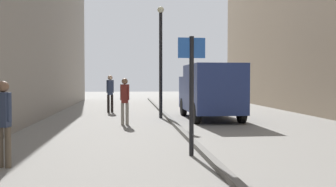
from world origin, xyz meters
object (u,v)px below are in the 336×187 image
Objects in this scene: lamp_post at (161,54)px; street_sign_post at (192,85)px; pedestrian_main_foreground at (4,118)px; pedestrian_mid_block at (110,91)px; delivery_van at (210,90)px; pedestrian_far_crossing at (125,98)px.

street_sign_post is at bearing -90.08° from lamp_post.
pedestrian_mid_block is at bearing -79.18° from pedestrian_main_foreground.
delivery_van is at bearing -106.14° from pedestrian_main_foreground.
pedestrian_far_crossing is at bearing 81.15° from pedestrian_mid_block.
pedestrian_main_foreground is 0.88× the size of pedestrian_mid_block.
lamp_post is (2.29, -3.15, 1.65)m from pedestrian_mid_block.
pedestrian_main_foreground is 7.26m from pedestrian_far_crossing.
delivery_van is 2.61m from lamp_post.
lamp_post reaches higher than pedestrian_mid_block.
pedestrian_far_crossing is 0.65× the size of street_sign_post.
lamp_post is at bearing -93.98° from street_sign_post.
pedestrian_mid_block is 11.92m from street_sign_post.
pedestrian_mid_block reaches higher than pedestrian_far_crossing.
lamp_post is (-2.01, 0.70, 1.50)m from delivery_van.
street_sign_post is at bearing 84.26° from pedestrian_mid_block.
lamp_post reaches higher than pedestrian_far_crossing.
delivery_van is (4.30, -3.85, 0.14)m from pedestrian_mid_block.
street_sign_post is (-2.02, -7.84, 0.33)m from delivery_van.
pedestrian_mid_block is 0.39× the size of lamp_post.
pedestrian_mid_block is at bearing 126.04° from lamp_post.
pedestrian_main_foreground is at bearing 85.75° from pedestrian_far_crossing.
pedestrian_mid_block reaches higher than pedestrian_main_foreground.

